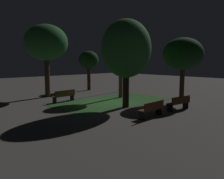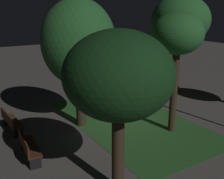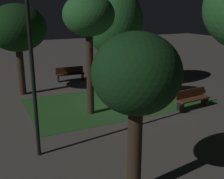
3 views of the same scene
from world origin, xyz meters
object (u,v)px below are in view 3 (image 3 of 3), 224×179
at_px(bench_path_side, 108,69).
at_px(bench_corner, 192,98).
at_px(bench_by_lamp, 70,73).
at_px(tree_right_canopy, 89,18).
at_px(tree_near_wall, 114,22).
at_px(tree_back_right, 17,29).
at_px(tree_tall_center, 136,77).
at_px(lamp_post_plaza_east, 31,48).

height_order(bench_path_side, bench_corner, same).
xyz_separation_m(bench_by_lamp, tree_right_canopy, (0.98, 6.07, 3.67)).
bearing_deg(tree_near_wall, tree_back_right, -13.47).
height_order(bench_by_lamp, tree_tall_center, tree_tall_center).
distance_m(tree_back_right, lamp_post_plaza_east, 7.05).
height_order(tree_tall_center, tree_near_wall, tree_near_wall).
distance_m(bench_path_side, tree_near_wall, 4.54).
xyz_separation_m(bench_corner, tree_right_canopy, (4.55, -1.39, 3.67)).
bearing_deg(bench_corner, bench_by_lamp, -64.41).
relative_size(tree_near_wall, tree_right_canopy, 1.11).
bearing_deg(bench_by_lamp, tree_right_canopy, 80.86).
bearing_deg(tree_near_wall, bench_by_lamp, -59.88).
distance_m(bench_corner, tree_tall_center, 7.57).
bearing_deg(bench_path_side, tree_near_wall, 70.66).
relative_size(bench_path_side, bench_by_lamp, 1.00).
height_order(bench_path_side, tree_back_right, tree_back_right).
bearing_deg(lamp_post_plaza_east, tree_near_wall, -133.42).
height_order(tree_back_right, tree_tall_center, tree_back_right).
bearing_deg(tree_tall_center, tree_near_wall, -113.17).
bearing_deg(bench_path_side, tree_tall_center, 67.76).
height_order(tree_near_wall, tree_right_canopy, tree_near_wall).
height_order(bench_by_lamp, lamp_post_plaza_east, lamp_post_plaza_east).
bearing_deg(tree_back_right, lamp_post_plaza_east, 85.22).
relative_size(bench_path_side, tree_back_right, 0.38).
relative_size(tree_tall_center, tree_near_wall, 0.71).
xyz_separation_m(bench_path_side, tree_tall_center, (4.82, 11.78, 2.56)).
relative_size(tree_back_right, tree_tall_center, 1.18).
height_order(bench_corner, tree_back_right, tree_back_right).
bearing_deg(tree_tall_center, bench_by_lamp, -100.05).
bearing_deg(tree_tall_center, tree_right_canopy, -101.02).
bearing_deg(lamp_post_plaza_east, tree_back_right, -94.78).
distance_m(bench_by_lamp, tree_back_right, 4.77).
height_order(tree_back_right, tree_right_canopy, tree_right_canopy).
relative_size(bench_corner, tree_right_canopy, 0.36).
distance_m(bench_corner, tree_right_canopy, 6.01).
relative_size(tree_near_wall, lamp_post_plaza_east, 1.11).
bearing_deg(tree_right_canopy, bench_corner, 162.99).
distance_m(bench_corner, tree_near_wall, 5.92).
distance_m(bench_path_side, tree_right_canopy, 8.01).
bearing_deg(lamp_post_plaza_east, bench_corner, -169.97).
height_order(tree_back_right, lamp_post_plaza_east, lamp_post_plaza_east).
relative_size(tree_tall_center, tree_right_canopy, 0.79).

